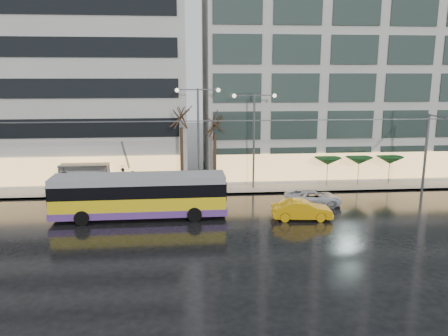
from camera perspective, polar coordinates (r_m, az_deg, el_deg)
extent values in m
plane|color=black|center=(29.61, -6.53, -8.33)|extent=(140.00, 140.00, 0.00)
cube|color=gray|center=(43.00, -3.42, -1.73)|extent=(80.00, 10.00, 0.15)
cube|color=slate|center=(38.21, -3.21, -3.47)|extent=(80.00, 0.10, 0.15)
cube|color=#A7A5A0|center=(49.74, -25.48, 11.88)|extent=(34.00, 14.00, 22.00)
cube|color=#A7A5A0|center=(50.22, 16.63, 14.23)|extent=(32.00, 14.00, 25.00)
cube|color=yellow|center=(32.58, -10.90, -4.56)|extent=(12.42, 2.74, 1.55)
cube|color=#5A3482|center=(32.73, -10.87, -5.43)|extent=(12.46, 2.78, 0.52)
cube|color=black|center=(32.28, -10.98, -2.63)|extent=(12.44, 2.76, 0.93)
cube|color=gray|center=(32.11, -11.03, -1.38)|extent=(12.42, 2.74, 0.52)
cube|color=black|center=(32.34, 0.09, -2.67)|extent=(0.09, 2.37, 1.34)
cube|color=black|center=(33.48, -21.65, -3.02)|extent=(0.09, 2.37, 1.34)
cylinder|color=black|center=(33.85, -4.03, -4.75)|extent=(1.04, 0.37, 1.03)
cylinder|color=black|center=(31.39, -3.88, -6.09)|extent=(1.04, 0.37, 1.03)
cylinder|color=black|center=(34.55, -17.20, -4.92)|extent=(1.04, 0.37, 1.03)
cylinder|color=black|center=(32.14, -18.08, -6.24)|extent=(1.04, 0.37, 1.03)
cylinder|color=#595B60|center=(32.88, -12.78, 1.52)|extent=(0.11, 3.84, 2.72)
cylinder|color=#595B60|center=(33.38, -12.67, 1.68)|extent=(0.11, 3.84, 2.72)
cylinder|color=#595B60|center=(42.50, 24.83, 1.73)|extent=(0.24, 0.24, 7.00)
cube|color=#595B60|center=(39.97, 27.01, 5.88)|extent=(0.10, 5.00, 0.10)
cylinder|color=#595B60|center=(33.70, -4.86, 6.07)|extent=(42.00, 0.04, 0.04)
cylinder|color=#595B60|center=(34.20, -4.86, 6.16)|extent=(42.00, 0.04, 0.04)
cube|color=#595B60|center=(40.03, -17.78, 0.39)|extent=(4.20, 1.60, 0.12)
cube|color=silver|center=(40.95, -17.46, -1.13)|extent=(4.00, 0.05, 2.20)
cube|color=white|center=(40.79, -20.48, -1.39)|extent=(0.10, 1.40, 2.20)
cylinder|color=#595B60|center=(40.12, -20.67, -1.62)|extent=(0.10, 0.10, 2.40)
cylinder|color=#595B60|center=(41.43, -20.16, -1.17)|extent=(0.10, 0.10, 2.40)
cylinder|color=#595B60|center=(39.22, -15.03, -1.55)|extent=(0.10, 0.10, 2.40)
cylinder|color=#595B60|center=(40.56, -14.70, -1.09)|extent=(0.10, 0.10, 2.40)
cylinder|color=#595B60|center=(38.99, -3.37, 3.71)|extent=(0.18, 0.18, 9.00)
cylinder|color=#595B60|center=(38.59, -4.81, 10.16)|extent=(1.80, 0.10, 0.10)
cylinder|color=#595B60|center=(38.65, -2.09, 10.20)|extent=(1.80, 0.10, 0.10)
sphere|color=#FFF2CC|center=(38.60, -6.16, 10.06)|extent=(0.36, 0.36, 0.36)
sphere|color=#FFF2CC|center=(38.70, -0.74, 10.13)|extent=(0.36, 0.36, 0.36)
cylinder|color=#595B60|center=(39.49, 3.92, 3.44)|extent=(0.18, 0.18, 8.50)
cylinder|color=#595B60|center=(38.96, 2.68, 9.47)|extent=(1.80, 0.10, 0.10)
cylinder|color=#595B60|center=(39.24, 5.32, 9.45)|extent=(1.80, 0.10, 0.10)
sphere|color=#FFF2CC|center=(38.85, 1.35, 9.40)|extent=(0.36, 0.36, 0.36)
sphere|color=#FFF2CC|center=(39.42, 6.63, 9.36)|extent=(0.36, 0.36, 0.36)
cylinder|color=black|center=(39.45, -5.53, 1.27)|extent=(0.28, 0.28, 5.60)
cylinder|color=black|center=(39.80, -1.19, 0.90)|extent=(0.28, 0.28, 4.90)
cylinder|color=#595B60|center=(41.90, 13.31, -0.75)|extent=(0.06, 0.06, 2.20)
cone|color=#113F1A|center=(41.66, 13.39, 0.86)|extent=(2.50, 2.50, 0.70)
cylinder|color=#595B60|center=(42.94, 17.12, -0.65)|extent=(0.06, 0.06, 2.20)
cone|color=#113F1A|center=(42.70, 17.22, 0.92)|extent=(2.50, 2.50, 0.70)
cylinder|color=#595B60|center=(44.15, 20.73, -0.57)|extent=(0.06, 0.06, 2.20)
cone|color=#113F1A|center=(43.92, 20.84, 0.96)|extent=(2.50, 2.50, 0.70)
imported|color=#DD9B0B|center=(32.23, 10.12, -5.40)|extent=(4.45, 1.84, 1.43)
imported|color=silver|center=(35.88, 11.56, -3.80)|extent=(4.75, 2.53, 1.27)
imported|color=black|center=(40.74, -13.05, -1.29)|extent=(0.71, 0.47, 1.93)
imported|color=#C84275|center=(40.57, -13.10, -0.21)|extent=(0.97, 0.99, 0.88)
imported|color=black|center=(39.65, -11.84, -1.67)|extent=(0.94, 0.76, 1.83)
imported|color=black|center=(39.71, -20.06, -2.36)|extent=(1.03, 0.65, 1.51)
imported|color=black|center=(39.49, -20.16, -0.97)|extent=(0.90, 0.90, 0.72)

